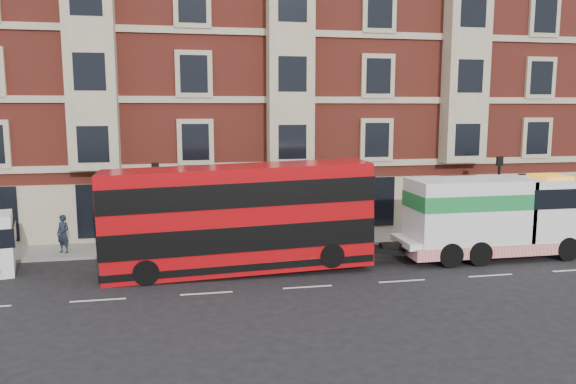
% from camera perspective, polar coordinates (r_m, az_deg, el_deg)
% --- Properties ---
extents(ground, '(120.00, 120.00, 0.00)m').
position_cam_1_polar(ground, '(22.70, 2.00, -9.63)').
color(ground, black).
rests_on(ground, ground).
extents(sidewalk, '(90.00, 3.00, 0.15)m').
position_cam_1_polar(sidewalk, '(29.75, -1.29, -5.06)').
color(sidewalk, slate).
rests_on(sidewalk, ground).
extents(victorian_terrace, '(45.00, 12.00, 20.40)m').
position_cam_1_polar(victorian_terrace, '(36.52, -2.63, 13.24)').
color(victorian_terrace, maroon).
rests_on(victorian_terrace, ground).
extents(lamp_post_west, '(0.35, 0.15, 4.35)m').
position_cam_1_polar(lamp_post_west, '(27.56, -13.22, -0.86)').
color(lamp_post_west, black).
rests_on(lamp_post_west, sidewalk).
extents(lamp_post_east, '(0.35, 0.15, 4.35)m').
position_cam_1_polar(lamp_post_east, '(32.33, 20.56, 0.18)').
color(lamp_post_east, black).
rests_on(lamp_post_east, sidewalk).
extents(double_decker_bus, '(11.42, 2.62, 4.63)m').
position_cam_1_polar(double_decker_bus, '(24.24, -5.08, -2.49)').
color(double_decker_bus, '#AC090E').
rests_on(double_decker_bus, ground).
extents(tow_truck, '(9.15, 2.70, 3.81)m').
position_cam_1_polar(tow_truck, '(28.23, 20.08, -2.29)').
color(tow_truck, white).
rests_on(tow_truck, ground).
extents(pedestrian, '(0.81, 0.73, 1.86)m').
position_cam_1_polar(pedestrian, '(29.09, -21.88, -3.97)').
color(pedestrian, black).
rests_on(pedestrian, sidewalk).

